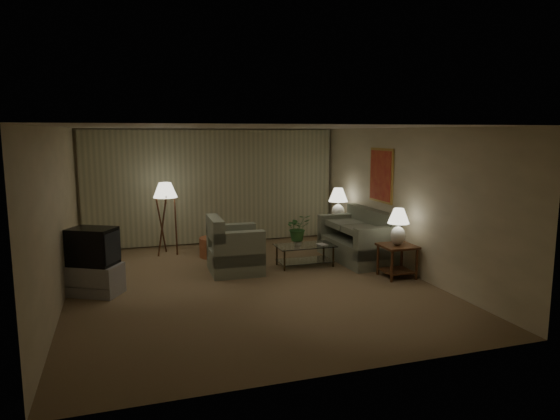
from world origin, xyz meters
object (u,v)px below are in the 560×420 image
Objects in this scene: sofa at (356,240)px; tv_cabinet at (95,279)px; ottoman at (214,247)px; table_lamp_near at (398,223)px; armchair at (235,250)px; vase at (298,242)px; table_lamp_far at (338,202)px; floor_lamp at (166,217)px; side_table_near at (397,255)px; side_table_far at (338,229)px; crt_tv at (93,246)px; coffee_table at (305,252)px.

sofa is 5.10m from tv_cabinet.
table_lamp_near is at bearing -41.36° from ottoman.
vase is (1.26, 0.01, 0.08)m from armchair.
table_lamp_near is at bearing -112.47° from armchair.
armchair is 6.64× the size of vase.
sofa is 2.52× the size of table_lamp_far.
tv_cabinet is 2.80m from floor_lamp.
side_table_near and side_table_far have the same top height.
floor_lamp is at bearing 141.65° from table_lamp_near.
floor_lamp reaches higher than ottoman.
floor_lamp is at bearing 173.65° from side_table_far.
armchair is 1.40× the size of table_lamp_far.
crt_tv is at bearing -159.50° from table_lamp_far.
armchair is 1.77× the size of side_table_far.
vase is (-0.15, -0.00, 0.22)m from coffee_table.
side_table_far is (2.72, 1.36, -0.02)m from armchair.
side_table_far reaches higher than vase.
side_table_far is 0.98× the size of ottoman.
coffee_table is 3.12m from floor_lamp.
sofa is at bearing -24.52° from floor_lamp.
tv_cabinet is (-5.05, -0.69, -0.16)m from sofa.
coffee_table is (-1.32, 1.25, -0.72)m from table_lamp_near.
table_lamp_far reaches higher than side_table_far.
table_lamp_far is 5.61m from tv_cabinet.
coffee_table is at bearing -134.29° from table_lamp_far.
crt_tv is (0.00, 0.00, 0.55)m from tv_cabinet.
coffee_table is 2.04m from ottoman.
side_table_far is 3.87m from floor_lamp.
floor_lamp is 2.97m from vase.
sofa is 2.86× the size of table_lamp_near.
table_lamp_near is at bearing 4.43° from sofa.
side_table_near is 0.62× the size of tv_cabinet.
crt_tv is (-5.05, -0.69, 0.39)m from sofa.
vase is at bearing 139.57° from side_table_near.
sofa is at bearing 4.90° from coffee_table.
floor_lamp reaches higher than armchair.
side_table_far is at bearing 90.00° from side_table_near.
ottoman is (-2.74, 1.20, -0.21)m from sofa.
side_table_near is at bearing -90.00° from side_table_far.
table_lamp_near is 1.95m from coffee_table.
side_table_near is 0.70× the size of crt_tv.
ottoman is at bearing 140.55° from coffee_table.
crt_tv is at bearing -159.50° from side_table_far.
armchair is 1.26m from vase.
floor_lamp is 2.55× the size of ottoman.
side_table_far is 0.70× the size of crt_tv.
armchair is 1.33m from ottoman.
armchair is at bearing -89.52° from sofa.
vase is (-1.47, -1.35, 0.09)m from side_table_far.
coffee_table is (-1.32, -1.35, -0.77)m from table_lamp_far.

